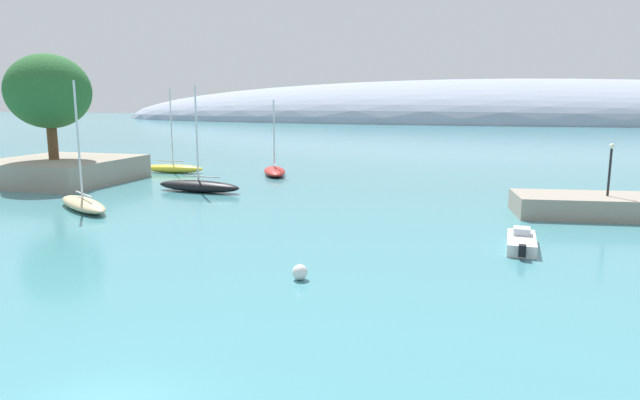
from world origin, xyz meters
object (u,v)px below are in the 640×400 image
at_px(tree_clump_shore, 48,92).
at_px(sailboat_yellow_end_of_line, 173,168).
at_px(sailboat_sand_outer_mooring, 83,203).
at_px(sailboat_black_near_shore, 199,185).
at_px(sailboat_red_mid_mooring, 275,171).
at_px(harbor_lamp_post, 610,163).
at_px(motorboat_white_foreground, 521,242).
at_px(mooring_buoy_white, 300,272).

bearing_deg(tree_clump_shore, sailboat_yellow_end_of_line, 55.05).
height_order(tree_clump_shore, sailboat_sand_outer_mooring, tree_clump_shore).
distance_m(tree_clump_shore, sailboat_black_near_shore, 18.08).
distance_m(sailboat_red_mid_mooring, harbor_lamp_post, 33.24).
xyz_separation_m(sailboat_black_near_shore, harbor_lamp_post, (32.33, -2.13, 3.19)).
bearing_deg(motorboat_white_foreground, tree_clump_shore, 75.14).
height_order(sailboat_sand_outer_mooring, sailboat_yellow_end_of_line, sailboat_sand_outer_mooring).
bearing_deg(motorboat_white_foreground, sailboat_black_near_shore, 67.40).
xyz_separation_m(sailboat_red_mid_mooring, harbor_lamp_post, (29.74, -14.47, 3.26)).
distance_m(tree_clump_shore, sailboat_sand_outer_mooring, 18.04).
bearing_deg(harbor_lamp_post, sailboat_yellow_end_of_line, 162.10).
bearing_deg(sailboat_yellow_end_of_line, sailboat_black_near_shore, -53.45).
distance_m(sailboat_black_near_shore, motorboat_white_foreground, 28.94).
height_order(sailboat_yellow_end_of_line, motorboat_white_foreground, sailboat_yellow_end_of_line).
xyz_separation_m(motorboat_white_foreground, mooring_buoy_white, (-10.03, -8.34, -0.02)).
distance_m(tree_clump_shore, mooring_buoy_white, 39.87).
bearing_deg(sailboat_red_mid_mooring, tree_clump_shore, 96.95).
distance_m(sailboat_black_near_shore, sailboat_red_mid_mooring, 12.61).
xyz_separation_m(sailboat_sand_outer_mooring, sailboat_yellow_end_of_line, (-4.70, 20.98, 0.03)).
height_order(tree_clump_shore, motorboat_white_foreground, tree_clump_shore).
xyz_separation_m(tree_clump_shore, sailboat_black_near_shore, (16.06, -1.15, -8.22)).
xyz_separation_m(sailboat_sand_outer_mooring, harbor_lamp_post, (36.65, 7.62, 3.25)).
xyz_separation_m(sailboat_yellow_end_of_line, mooring_buoy_white, (25.04, -32.19, -0.18)).
relative_size(sailboat_red_mid_mooring, sailboat_yellow_end_of_line, 0.86).
bearing_deg(sailboat_yellow_end_of_line, tree_clump_shore, -127.17).
xyz_separation_m(motorboat_white_foreground, harbor_lamp_post, (6.29, 10.49, 3.39)).
relative_size(sailboat_sand_outer_mooring, sailboat_yellow_end_of_line, 1.01).
bearing_deg(sailboat_red_mid_mooring, harbor_lamp_post, -139.94).
relative_size(sailboat_black_near_shore, motorboat_white_foreground, 2.02).
xyz_separation_m(sailboat_red_mid_mooring, motorboat_white_foreground, (23.46, -24.96, -0.12)).
xyz_separation_m(tree_clump_shore, harbor_lamp_post, (48.39, -3.28, -5.04)).
distance_m(motorboat_white_foreground, harbor_lamp_post, 12.69).
height_order(sailboat_red_mid_mooring, harbor_lamp_post, sailboat_red_mid_mooring).
xyz_separation_m(sailboat_black_near_shore, sailboat_yellow_end_of_line, (-9.02, 11.23, -0.03)).
bearing_deg(tree_clump_shore, sailboat_red_mid_mooring, 30.96).
xyz_separation_m(sailboat_yellow_end_of_line, harbor_lamp_post, (41.35, -13.36, 3.22)).
relative_size(motorboat_white_foreground, mooring_buoy_white, 6.50).
height_order(sailboat_sand_outer_mooring, motorboat_white_foreground, sailboat_sand_outer_mooring).
bearing_deg(sailboat_red_mid_mooring, motorboat_white_foreground, -160.79).
bearing_deg(harbor_lamp_post, tree_clump_shore, 176.12).
relative_size(tree_clump_shore, mooring_buoy_white, 14.15).
distance_m(sailboat_yellow_end_of_line, mooring_buoy_white, 40.78).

